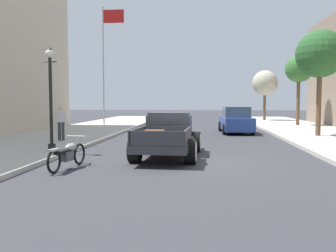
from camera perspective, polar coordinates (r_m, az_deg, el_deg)
The scene contains 10 objects.
ground_plane at distance 11.75m, azimuth 3.30°, elevation -5.76°, with size 140.00×140.00×0.00m, color #333338.
hotrod_truck_gunmetal at distance 12.97m, azimuth 0.17°, elevation -1.47°, with size 2.33×5.00×1.58m.
motorcycle_parked at distance 10.89m, azimuth -15.79°, elevation -4.33°, with size 0.62×2.11×0.93m.
car_background_blue at distance 22.71m, azimuth 10.79°, elevation 0.83°, with size 2.03×4.38×1.65m.
pedestrian_sidewalk_left at distance 17.40m, azimuth -16.76°, elevation 0.84°, with size 0.53×0.22×1.65m.
street_lamp_near at distance 13.99m, azimuth -18.28°, elevation 5.42°, with size 0.50×0.32×3.85m.
flagpole at distance 28.55m, azimuth -9.89°, elevation 11.53°, with size 1.74×0.16×9.16m.
street_tree_second at distance 20.78m, azimuth 23.17°, elevation 10.50°, with size 2.53×2.53×5.61m.
street_tree_third at distance 29.45m, azimuth 20.21°, elevation 8.46°, with size 2.08×2.08×5.37m.
street_tree_farthest at distance 36.14m, azimuth 15.25°, elevation 6.62°, with size 2.45×2.45×4.84m.
Camera 1 is at (0.48, -11.57, 1.98)m, focal length 38.09 mm.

